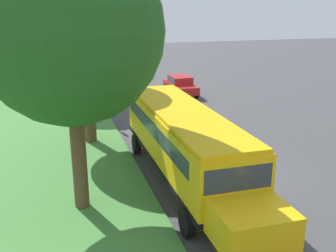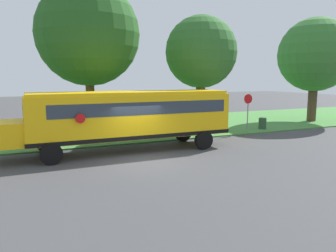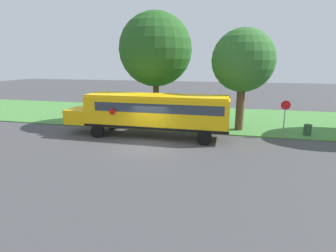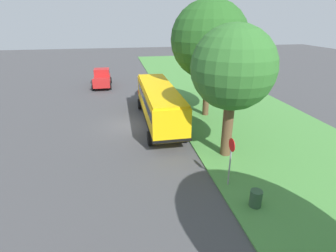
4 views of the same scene
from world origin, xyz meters
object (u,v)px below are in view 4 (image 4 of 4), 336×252
Objects in this scene: school_bus at (159,101)px; stop_sign at (231,157)px; oak_tree_beside_bus at (210,40)px; pickup_truck at (102,78)px; trash_bin at (256,199)px; oak_tree_roadside_mid at (235,67)px.

school_bus reaches higher than stop_sign.
pickup_truck is at bearing -53.53° from oak_tree_beside_bus.
oak_tree_beside_bus is at bearing -102.16° from stop_sign.
trash_bin is (-7.87, 25.42, -0.62)m from pickup_truck.
oak_tree_beside_bus reaches higher than trash_bin.
pickup_truck is at bearing -72.80° from trash_bin.
oak_tree_beside_bus is 11.87m from stop_sign.
oak_tree_roadside_mid reaches higher than school_bus.
oak_tree_roadside_mid is (1.02, 7.39, -0.90)m from oak_tree_beside_bus.
stop_sign is (-2.17, 9.52, -0.19)m from school_bus.
stop_sign is 2.31m from trash_bin.
school_bus is at bearing -77.14° from stop_sign.
oak_tree_roadside_mid reaches higher than pickup_truck.
school_bus is 9.77m from stop_sign.
trash_bin is (-2.74, 11.35, -1.47)m from school_bus.
pickup_truck is 22.56m from oak_tree_roadside_mid.
stop_sign is at bearing 77.84° from oak_tree_beside_bus.
trash_bin is at bearing 82.08° from oak_tree_roadside_mid.
oak_tree_beside_bus reaches higher than stop_sign.
stop_sign is at bearing 107.19° from pickup_truck.
oak_tree_beside_bus reaches higher than school_bus.
oak_tree_beside_bus is at bearing -97.84° from oak_tree_roadside_mid.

